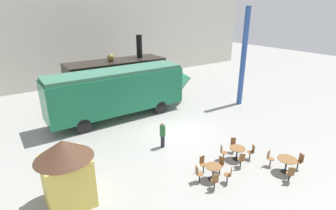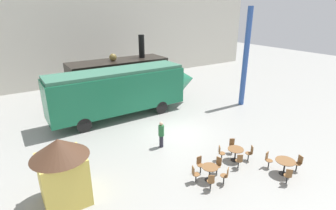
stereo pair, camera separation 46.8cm
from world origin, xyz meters
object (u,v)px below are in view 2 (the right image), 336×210
at_px(visitor_person, 161,134).
at_px(cafe_table_near, 285,163).
at_px(cafe_table_far, 210,170).
at_px(ticket_kiosk, 62,168).
at_px(cafe_table_mid, 236,151).
at_px(streamlined_locomotive, 128,88).
at_px(cafe_chair_0, 268,159).
at_px(steam_locomotive, 119,75).

bearing_deg(visitor_person, cafe_table_near, -56.75).
height_order(cafe_table_far, ticket_kiosk, ticket_kiosk).
xyz_separation_m(cafe_table_far, ticket_kiosk, (-6.15, 2.27, 1.10)).
bearing_deg(ticket_kiosk, cafe_table_far, -20.29).
bearing_deg(cafe_table_far, ticket_kiosk, 159.71).
height_order(cafe_table_mid, cafe_table_far, cafe_table_far).
bearing_deg(cafe_table_mid, streamlined_locomotive, 102.67).
height_order(cafe_table_near, ticket_kiosk, ticket_kiosk).
xyz_separation_m(streamlined_locomotive, ticket_kiosk, (-6.44, -7.43, -0.46)).
bearing_deg(cafe_table_mid, cafe_table_near, -63.14).
relative_size(cafe_chair_0, visitor_person, 0.53).
relative_size(cafe_table_mid, visitor_person, 0.53).
height_order(streamlined_locomotive, cafe_table_near, streamlined_locomotive).
height_order(steam_locomotive, ticket_kiosk, steam_locomotive).
bearing_deg(visitor_person, cafe_table_mid, -53.07).
xyz_separation_m(cafe_chair_0, visitor_person, (-3.52, 4.86, 0.37)).
bearing_deg(cafe_table_mid, ticket_kiosk, 168.66).
bearing_deg(cafe_table_mid, cafe_table_far, -166.39).
bearing_deg(ticket_kiosk, cafe_table_mid, -11.34).
bearing_deg(steam_locomotive, streamlined_locomotive, -103.71).
distance_m(streamlined_locomotive, ticket_kiosk, 9.85).
xyz_separation_m(cafe_table_far, cafe_chair_0, (3.26, -0.83, -0.06)).
xyz_separation_m(streamlined_locomotive, visitor_person, (-0.55, -5.68, -1.25)).
xyz_separation_m(cafe_table_near, cafe_table_far, (-3.48, 1.66, -0.05)).
relative_size(steam_locomotive, visitor_person, 5.28).
xyz_separation_m(cafe_table_far, visitor_person, (-0.25, 4.03, 0.31)).
bearing_deg(visitor_person, steam_locomotive, 81.09).
bearing_deg(streamlined_locomotive, ticket_kiosk, -130.92).
bearing_deg(streamlined_locomotive, visitor_person, -95.52).
distance_m(cafe_table_mid, cafe_table_far, 2.42).
bearing_deg(cafe_chair_0, ticket_kiosk, -122.70).
relative_size(cafe_table_mid, cafe_table_far, 1.09).
bearing_deg(cafe_chair_0, streamlined_locomotive, -178.71).
height_order(cafe_table_far, visitor_person, visitor_person).
height_order(steam_locomotive, cafe_table_far, steam_locomotive).
bearing_deg(cafe_table_far, cafe_chair_0, -14.30).
xyz_separation_m(steam_locomotive, ticket_kiosk, (-7.40, -11.35, -0.55)).
distance_m(streamlined_locomotive, cafe_chair_0, 11.07).
height_order(streamlined_locomotive, cafe_table_far, streamlined_locomotive).
xyz_separation_m(steam_locomotive, visitor_person, (-1.50, -9.59, -1.34)).
relative_size(cafe_table_mid, cafe_chair_0, 0.99).
relative_size(steam_locomotive, cafe_table_far, 10.90).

